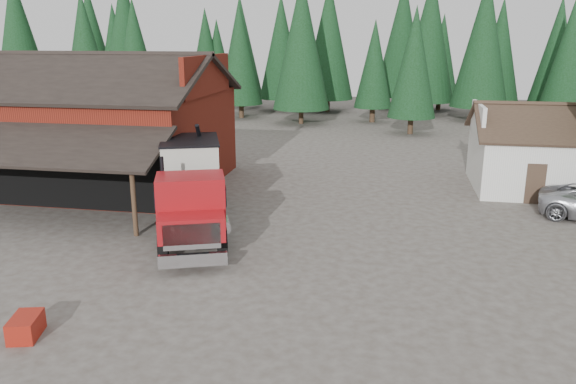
# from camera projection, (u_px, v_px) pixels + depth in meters

# --- Properties ---
(ground) EXTENTS (120.00, 120.00, 0.00)m
(ground) POSITION_uv_depth(u_px,v_px,m) (257.00, 265.00, 20.08)
(ground) COLOR #463F37
(ground) RESTS_ON ground
(red_barn) EXTENTS (12.80, 13.63, 7.18)m
(red_barn) POSITION_uv_depth(u_px,v_px,m) (104.00, 135.00, 30.70)
(red_barn) COLOR maroon
(red_barn) RESTS_ON ground
(farmhouse) EXTENTS (8.60, 6.42, 4.65)m
(farmhouse) POSITION_uv_depth(u_px,v_px,m) (554.00, 159.00, 29.63)
(farmhouse) COLOR silver
(farmhouse) RESTS_ON ground
(conifer_backdrop) EXTENTS (76.00, 16.00, 16.00)m
(conifer_backdrop) POSITION_uv_depth(u_px,v_px,m) (350.00, 114.00, 59.86)
(conifer_backdrop) COLOR black
(conifer_backdrop) RESTS_ON ground
(near_pine_a) EXTENTS (4.40, 4.40, 11.40)m
(near_pine_a) POSITION_uv_depth(u_px,v_px,m) (87.00, 55.00, 48.82)
(near_pine_a) COLOR #382619
(near_pine_a) RESTS_ON ground
(near_pine_b) EXTENTS (3.96, 3.96, 10.40)m
(near_pine_b) POSITION_uv_depth(u_px,v_px,m) (414.00, 62.00, 45.86)
(near_pine_b) COLOR #382619
(near_pine_b) RESTS_ON ground
(near_pine_d) EXTENTS (5.28, 5.28, 13.40)m
(near_pine_d) POSITION_uv_depth(u_px,v_px,m) (302.00, 43.00, 51.03)
(near_pine_d) COLOR #382619
(near_pine_d) RESTS_ON ground
(feed_truck) EXTENTS (5.52, 9.61, 4.21)m
(feed_truck) POSITION_uv_depth(u_px,v_px,m) (191.00, 186.00, 23.13)
(feed_truck) COLOR black
(feed_truck) RESTS_ON ground
(equip_box) EXTENTS (0.96, 1.24, 0.60)m
(equip_box) POSITION_uv_depth(u_px,v_px,m) (26.00, 327.00, 15.20)
(equip_box) COLOR maroon
(equip_box) RESTS_ON ground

